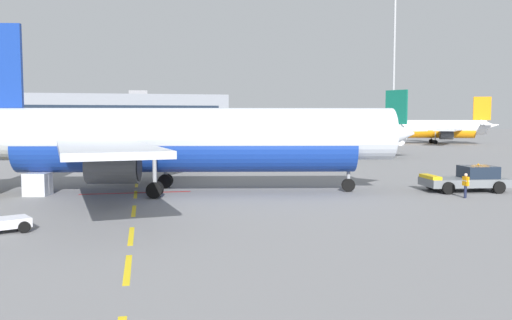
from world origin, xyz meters
The scene contains 10 objects.
ground centered at (40.00, 40.00, 0.00)m, with size 400.00×400.00×0.00m, color slate.
apron_paint_markings centered at (18.00, 36.77, 0.00)m, with size 8.00×95.00×0.01m.
airliner_foreground centered at (21.19, 21.59, 3.95)m, with size 34.72×34.08×12.20m.
pushback_tug centered at (42.27, 17.80, 0.90)m, with size 6.26×3.67×2.08m.
airliner_mid_left centered at (79.28, 88.34, 3.28)m, with size 28.21×27.13×10.13m.
airliner_far_right centered at (46.85, 57.15, 2.99)m, with size 23.67×25.03×9.23m.
ground_crew_worker centered at (40.18, 14.81, 0.97)m, with size 0.31×0.68×1.70m.
uld_cargo_container centered at (11.25, 22.12, 0.80)m, with size 1.90×1.87×1.60m.
apron_light_mast_far centered at (56.61, 59.19, 16.56)m, with size 1.80×1.80×26.88m.
terminal_satellite centered at (4.87, 164.98, 6.58)m, with size 81.16×26.37×14.74m.
Camera 1 is at (18.65, -17.70, 5.41)m, focal length 37.43 mm.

